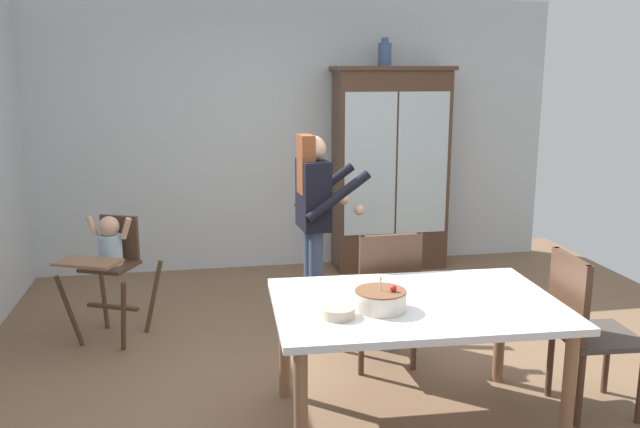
# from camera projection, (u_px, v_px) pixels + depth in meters

# --- Properties ---
(ground_plane) EXTENTS (6.24, 6.24, 0.00)m
(ground_plane) POSITION_uv_depth(u_px,v_px,m) (356.00, 372.00, 4.44)
(ground_plane) COLOR brown
(wall_back) EXTENTS (5.32, 0.06, 2.70)m
(wall_back) POSITION_uv_depth(u_px,v_px,m) (296.00, 135.00, 6.68)
(wall_back) COLOR silver
(wall_back) RESTS_ON ground_plane
(china_cabinet) EXTENTS (1.19, 0.48, 2.04)m
(china_cabinet) POSITION_uv_depth(u_px,v_px,m) (390.00, 168.00, 6.66)
(china_cabinet) COLOR #4C3323
(china_cabinet) RESTS_ON ground_plane
(ceramic_vase) EXTENTS (0.13, 0.13, 0.27)m
(ceramic_vase) POSITION_uv_depth(u_px,v_px,m) (385.00, 54.00, 6.41)
(ceramic_vase) COLOR #3D567F
(ceramic_vase) RESTS_ON china_cabinet
(high_chair_with_toddler) EXTENTS (0.76, 0.83, 0.95)m
(high_chair_with_toddler) POSITION_uv_depth(u_px,v_px,m) (110.00, 255.00, 4.87)
(high_chair_with_toddler) COLOR #4C3323
(high_chair_with_toddler) RESTS_ON ground_plane
(adult_person) EXTENTS (0.52, 0.50, 1.53)m
(adult_person) POSITION_uv_depth(u_px,v_px,m) (314.00, 209.00, 4.98)
(adult_person) COLOR #3D4C6B
(adult_person) RESTS_ON ground_plane
(dining_table) EXTENTS (1.62, 1.11, 0.74)m
(dining_table) POSITION_uv_depth(u_px,v_px,m) (416.00, 315.00, 3.67)
(dining_table) COLOR silver
(dining_table) RESTS_ON ground_plane
(birthday_cake) EXTENTS (0.28, 0.28, 0.19)m
(birthday_cake) POSITION_uv_depth(u_px,v_px,m) (380.00, 300.00, 3.52)
(birthday_cake) COLOR beige
(birthday_cake) RESTS_ON dining_table
(serving_bowl) EXTENTS (0.18, 0.18, 0.05)m
(serving_bowl) POSITION_uv_depth(u_px,v_px,m) (338.00, 312.00, 3.41)
(serving_bowl) COLOR #C6AD93
(serving_bowl) RESTS_ON dining_table
(dining_chair_far_side) EXTENTS (0.46, 0.46, 0.96)m
(dining_chair_far_side) POSITION_uv_depth(u_px,v_px,m) (385.00, 290.00, 4.41)
(dining_chair_far_side) COLOR #4C3323
(dining_chair_far_side) RESTS_ON ground_plane
(dining_chair_right_end) EXTENTS (0.47, 0.47, 0.96)m
(dining_chair_right_end) POSITION_uv_depth(u_px,v_px,m) (582.00, 322.00, 3.84)
(dining_chair_right_end) COLOR #4C3323
(dining_chair_right_end) RESTS_ON ground_plane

